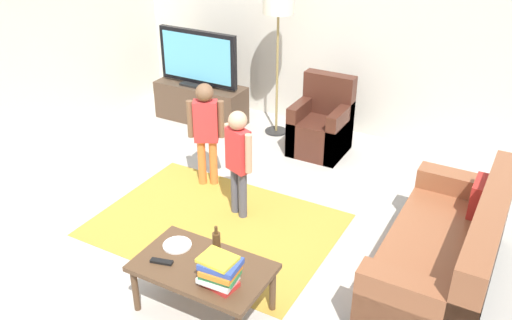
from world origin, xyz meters
TOP-DOWN VIEW (x-y plane):
  - ground at (0.00, 0.00)m, footprint 7.80×7.80m
  - wall_back at (0.00, 3.00)m, footprint 6.00×0.12m
  - area_rug at (-0.29, 0.34)m, footprint 2.20×1.60m
  - tv_stand at (-1.77, 2.30)m, footprint 1.20×0.44m
  - tv at (-1.77, 2.28)m, footprint 1.10×0.28m
  - couch at (1.79, 0.52)m, footprint 0.80×1.80m
  - armchair at (-0.04, 2.26)m, footprint 0.60×0.60m
  - floor_lamp at (-0.73, 2.45)m, footprint 0.36×0.36m
  - child_near_tv at (-0.78, 0.96)m, footprint 0.34×0.23m
  - child_center at (-0.19, 0.61)m, footprint 0.34×0.20m
  - coffee_table at (0.24, -0.64)m, footprint 1.00×0.60m
  - book_stack at (0.47, -0.76)m, footprint 0.29×0.24m
  - bottle at (0.29, -0.52)m, footprint 0.06×0.06m
  - tv_remote at (-0.04, -0.76)m, footprint 0.18×0.09m
  - plate at (-0.06, -0.54)m, footprint 0.22×0.22m

SIDE VIEW (x-z plane):
  - ground at x=0.00m, z-range 0.00..0.00m
  - area_rug at x=-0.29m, z-range 0.00..0.01m
  - tv_stand at x=-1.77m, z-range -0.01..0.49m
  - couch at x=1.79m, z-range -0.14..0.72m
  - armchair at x=-0.04m, z-range -0.15..0.75m
  - coffee_table at x=0.24m, z-range 0.16..0.58m
  - plate at x=-0.06m, z-range 0.42..0.44m
  - tv_remote at x=-0.04m, z-range 0.42..0.44m
  - book_stack at x=0.47m, z-range 0.43..0.65m
  - bottle at x=0.29m, z-range 0.40..0.68m
  - child_center at x=-0.19m, z-range 0.11..1.19m
  - child_near_tv at x=-0.78m, z-range 0.11..1.24m
  - tv at x=-1.77m, z-range 0.49..1.20m
  - wall_back at x=0.00m, z-range 0.00..2.70m
  - floor_lamp at x=-0.73m, z-range 0.65..2.43m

